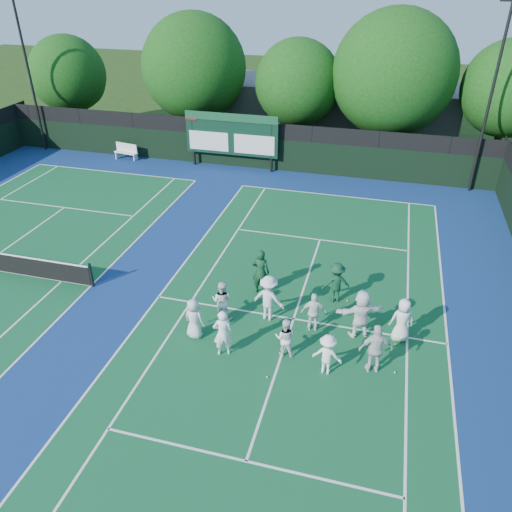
# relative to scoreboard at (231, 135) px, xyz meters

# --- Properties ---
(ground) EXTENTS (120.00, 120.00, 0.00)m
(ground) POSITION_rel_scoreboard_xyz_m (7.01, -15.59, -2.19)
(ground) COLOR #1C360E
(ground) RESTS_ON ground
(court_apron) EXTENTS (34.00, 32.00, 0.01)m
(court_apron) POSITION_rel_scoreboard_xyz_m (1.01, -14.59, -2.19)
(court_apron) COLOR navy
(court_apron) RESTS_ON ground
(near_court) EXTENTS (11.05, 23.85, 0.01)m
(near_court) POSITION_rel_scoreboard_xyz_m (7.01, -14.59, -2.18)
(near_court) COLOR #10502A
(near_court) RESTS_ON ground
(back_fence) EXTENTS (34.00, 0.08, 3.00)m
(back_fence) POSITION_rel_scoreboard_xyz_m (1.01, 0.41, -0.83)
(back_fence) COLOR black
(back_fence) RESTS_ON ground
(scoreboard) EXTENTS (6.00, 0.21, 3.55)m
(scoreboard) POSITION_rel_scoreboard_xyz_m (0.00, 0.00, 0.00)
(scoreboard) COLOR black
(scoreboard) RESTS_ON ground
(clubhouse) EXTENTS (18.00, 6.00, 4.00)m
(clubhouse) POSITION_rel_scoreboard_xyz_m (5.01, 8.41, -0.19)
(clubhouse) COLOR #5D5D62
(clubhouse) RESTS_ON ground
(light_pole_left) EXTENTS (1.20, 0.30, 10.12)m
(light_pole_left) POSITION_rel_scoreboard_xyz_m (-13.99, 0.11, 4.11)
(light_pole_left) COLOR black
(light_pole_left) RESTS_ON ground
(light_pole_right) EXTENTS (1.20, 0.30, 10.12)m
(light_pole_right) POSITION_rel_scoreboard_xyz_m (14.51, 0.11, 4.11)
(light_pole_right) COLOR black
(light_pole_right) RESTS_ON ground
(bench) EXTENTS (1.73, 0.74, 1.06)m
(bench) POSITION_rel_scoreboard_xyz_m (-7.39, -0.21, -1.62)
(bench) COLOR silver
(bench) RESTS_ON ground
(tree_a) EXTENTS (5.46, 5.46, 7.20)m
(tree_a) POSITION_rel_scoreboard_xyz_m (-13.58, 3.99, 2.14)
(tree_a) COLOR black
(tree_a) RESTS_ON ground
(tree_b) EXTENTS (7.05, 7.05, 8.92)m
(tree_b) POSITION_rel_scoreboard_xyz_m (-3.65, 3.99, 3.01)
(tree_b) COLOR black
(tree_b) RESTS_ON ground
(tree_c) EXTENTS (5.58, 5.58, 7.53)m
(tree_c) POSITION_rel_scoreboard_xyz_m (3.52, 3.99, 2.40)
(tree_c) COLOR black
(tree_c) RESTS_ON ground
(tree_d) EXTENTS (7.63, 7.63, 9.44)m
(tree_d) POSITION_rel_scoreboard_xyz_m (9.50, 3.99, 3.23)
(tree_d) COLOR black
(tree_d) RESTS_ON ground
(tree_e) EXTENTS (5.68, 5.68, 7.93)m
(tree_e) POSITION_rel_scoreboard_xyz_m (16.27, 3.99, 2.74)
(tree_e) COLOR black
(tree_e) RESTS_ON ground
(tennis_ball_0) EXTENTS (0.07, 0.07, 0.07)m
(tennis_ball_0) POSITION_rel_scoreboard_xyz_m (6.80, -17.82, -2.16)
(tennis_ball_0) COLOR #CCCA18
(tennis_ball_0) RESTS_ON ground
(tennis_ball_1) EXTENTS (0.07, 0.07, 0.07)m
(tennis_ball_1) POSITION_rel_scoreboard_xyz_m (8.83, -12.91, -2.16)
(tennis_ball_1) COLOR #CCCA18
(tennis_ball_1) RESTS_ON ground
(tennis_ball_2) EXTENTS (0.07, 0.07, 0.07)m
(tennis_ball_2) POSITION_rel_scoreboard_xyz_m (10.74, -15.10, -2.16)
(tennis_ball_2) COLOR #CCCA18
(tennis_ball_2) RESTS_ON ground
(tennis_ball_4) EXTENTS (0.07, 0.07, 0.07)m
(tennis_ball_4) POSITION_rel_scoreboard_xyz_m (9.22, -12.49, -2.16)
(tennis_ball_4) COLOR #CCCA18
(tennis_ball_4) RESTS_ON ground
(tennis_ball_5) EXTENTS (0.07, 0.07, 0.07)m
(tennis_ball_5) POSITION_rel_scoreboard_xyz_m (10.76, -16.52, -2.16)
(tennis_ball_5) COLOR #CCCA18
(tennis_ball_5) RESTS_ON ground
(player_front_0) EXTENTS (0.86, 0.66, 1.56)m
(player_front_0) POSITION_rel_scoreboard_xyz_m (3.81, -16.47, -1.41)
(player_front_0) COLOR silver
(player_front_0) RESTS_ON ground
(player_front_1) EXTENTS (0.77, 0.65, 1.78)m
(player_front_1) POSITION_rel_scoreboard_xyz_m (5.08, -17.07, -1.30)
(player_front_1) COLOR white
(player_front_1) RESTS_ON ground
(player_front_2) EXTENTS (0.73, 0.58, 1.45)m
(player_front_2) POSITION_rel_scoreboard_xyz_m (7.10, -16.56, -1.46)
(player_front_2) COLOR white
(player_front_2) RESTS_ON ground
(player_front_3) EXTENTS (0.99, 0.62, 1.48)m
(player_front_3) POSITION_rel_scoreboard_xyz_m (8.57, -17.05, -1.45)
(player_front_3) COLOR white
(player_front_3) RESTS_ON ground
(player_front_4) EXTENTS (1.16, 0.72, 1.84)m
(player_front_4) POSITION_rel_scoreboard_xyz_m (10.04, -16.58, -1.27)
(player_front_4) COLOR silver
(player_front_4) RESTS_ON ground
(player_back_0) EXTENTS (0.80, 0.63, 1.59)m
(player_back_0) POSITION_rel_scoreboard_xyz_m (4.42, -15.20, -1.39)
(player_back_0) COLOR white
(player_back_0) RESTS_ON ground
(player_back_1) EXTENTS (1.29, 0.89, 1.84)m
(player_back_1) POSITION_rel_scoreboard_xyz_m (6.08, -14.77, -1.27)
(player_back_1) COLOR silver
(player_back_1) RESTS_ON ground
(player_back_2) EXTENTS (0.96, 0.55, 1.55)m
(player_back_2) POSITION_rel_scoreboard_xyz_m (7.79, -14.98, -1.42)
(player_back_2) COLOR white
(player_back_2) RESTS_ON ground
(player_back_3) EXTENTS (1.82, 1.22, 1.88)m
(player_back_3) POSITION_rel_scoreboard_xyz_m (9.43, -14.88, -1.25)
(player_back_3) COLOR white
(player_back_3) RESTS_ON ground
(player_back_4) EXTENTS (0.92, 0.71, 1.68)m
(player_back_4) POSITION_rel_scoreboard_xyz_m (10.84, -14.73, -1.35)
(player_back_4) COLOR white
(player_back_4) RESTS_ON ground
(coach_left) EXTENTS (0.72, 0.47, 1.95)m
(coach_left) POSITION_rel_scoreboard_xyz_m (5.37, -13.19, -1.22)
(coach_left) COLOR #103A20
(coach_left) RESTS_ON ground
(coach_right) EXTENTS (1.24, 0.97, 1.69)m
(coach_right) POSITION_rel_scoreboard_xyz_m (8.33, -12.99, -1.34)
(coach_right) COLOR #103B23
(coach_right) RESTS_ON ground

